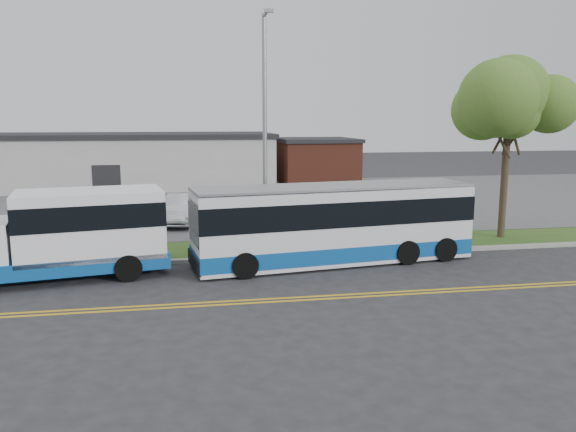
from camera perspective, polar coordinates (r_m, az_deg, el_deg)
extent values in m
plane|color=#28282B|center=(20.98, -9.42, -5.41)|extent=(140.00, 140.00, 0.00)
cube|color=gold|center=(17.29, -9.23, -8.71)|extent=(70.00, 0.12, 0.01)
cube|color=gold|center=(17.00, -9.21, -9.03)|extent=(70.00, 0.12, 0.01)
cube|color=#9E9B93|center=(22.02, -9.46, -4.48)|extent=(80.00, 0.30, 0.15)
cube|color=#2A511B|center=(23.78, -9.52, -3.48)|extent=(80.00, 3.30, 0.10)
cube|color=#4C4C4F|center=(37.65, -9.80, 1.39)|extent=(80.00, 25.00, 0.10)
cube|color=#9E9E99|center=(47.74, -17.21, 5.21)|extent=(25.00, 10.00, 4.00)
cube|color=black|center=(47.63, -17.34, 7.81)|extent=(25.40, 10.40, 0.35)
cube|color=black|center=(42.93, -17.94, 3.49)|extent=(2.00, 0.15, 2.20)
cube|color=brown|center=(47.61, 2.84, 5.38)|extent=(6.00, 7.00, 3.60)
cube|color=black|center=(47.50, 2.86, 7.72)|extent=(6.30, 7.30, 0.30)
cylinder|color=#32251B|center=(27.38, 21.09, 2.90)|extent=(0.32, 0.32, 4.76)
ellipsoid|color=#446F26|center=(27.23, 21.58, 10.73)|extent=(5.20, 5.20, 4.42)
cylinder|color=gray|center=(23.28, -2.38, 8.30)|extent=(0.18, 0.18, 9.50)
cylinder|color=gray|center=(22.94, -2.21, 19.95)|extent=(0.12, 1.40, 0.12)
cube|color=gray|center=(22.29, -1.97, 20.11)|extent=(0.35, 0.18, 0.12)
cube|color=#0D4B97|center=(21.02, -22.52, -4.30)|extent=(7.83, 3.83, 0.55)
cube|color=white|center=(20.74, -19.41, -0.71)|extent=(5.22, 3.36, 2.32)
cube|color=black|center=(20.68, -19.47, 0.34)|extent=(5.25, 3.40, 0.83)
cylinder|color=black|center=(19.92, -15.93, -5.10)|extent=(0.97, 0.47, 0.93)
cylinder|color=black|center=(22.23, -16.42, -3.59)|extent=(0.97, 0.47, 0.93)
cube|color=silver|center=(21.52, 4.71, -0.80)|extent=(10.94, 3.85, 2.82)
cube|color=#0D4B97|center=(21.72, 4.67, -3.33)|extent=(10.96, 3.87, 0.58)
cube|color=black|center=(21.43, 4.73, 0.61)|extent=(10.99, 3.90, 0.93)
cube|color=black|center=(20.06, -9.43, -0.69)|extent=(0.40, 2.23, 1.56)
cube|color=black|center=(20.35, -9.51, -4.61)|extent=(0.44, 2.43, 0.49)
cube|color=gray|center=(21.31, 4.76, 2.98)|extent=(10.94, 3.85, 0.12)
cylinder|color=black|center=(19.53, -4.41, -5.03)|extent=(0.97, 0.43, 0.93)
cylinder|color=black|center=(21.71, -5.83, -3.54)|extent=(0.97, 0.43, 0.93)
cylinder|color=black|center=(21.83, 12.00, -3.63)|extent=(0.97, 0.43, 0.93)
cylinder|color=black|center=(23.80, 9.26, -2.43)|extent=(0.97, 0.43, 0.93)
cylinder|color=black|center=(22.69, 15.64, -3.27)|extent=(0.97, 0.43, 0.93)
cylinder|color=black|center=(24.58, 12.70, -2.15)|extent=(0.97, 0.43, 0.93)
imported|color=#BABDC2|center=(29.70, -10.73, 0.71)|extent=(2.44, 4.79, 1.51)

